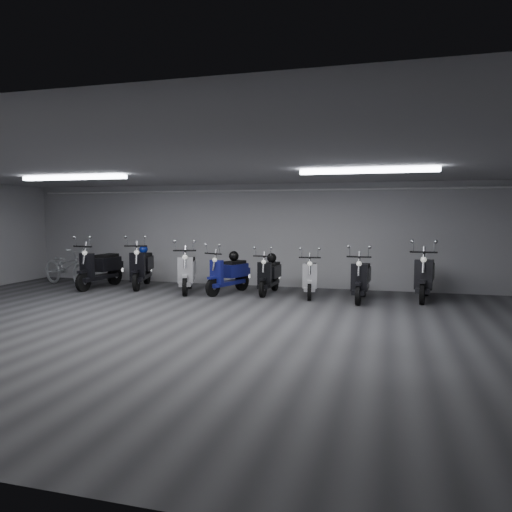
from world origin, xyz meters
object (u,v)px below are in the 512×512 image
(scooter_9, at_px, (425,269))
(helmet_1, at_px, (272,258))
(scooter_1, at_px, (142,261))
(scooter_0, at_px, (99,261))
(scooter_8, at_px, (361,272))
(scooter_5, at_px, (269,269))
(scooter_4, at_px, (228,268))
(helmet_0, at_px, (144,249))
(helmet_2, at_px, (234,256))
(scooter_2, at_px, (187,265))
(scooter_6, at_px, (310,271))
(bicycle, at_px, (66,262))

(scooter_9, height_order, helmet_1, scooter_9)
(scooter_9, bearing_deg, scooter_1, -172.33)
(scooter_1, height_order, scooter_9, scooter_1)
(scooter_1, bearing_deg, scooter_0, -174.73)
(scooter_8, height_order, helmet_1, scooter_8)
(scooter_5, height_order, scooter_8, scooter_8)
(scooter_8, xyz_separation_m, scooter_9, (1.41, 0.50, 0.06))
(scooter_4, xyz_separation_m, helmet_0, (-2.64, 0.59, 0.37))
(helmet_0, bearing_deg, scooter_5, -5.74)
(scooter_4, bearing_deg, scooter_5, 32.82)
(helmet_0, xyz_separation_m, helmet_1, (3.66, -0.14, -0.13))
(scooter_1, height_order, helmet_2, scooter_1)
(scooter_4, bearing_deg, scooter_8, 17.75)
(helmet_1, distance_m, helmet_2, 0.96)
(scooter_1, bearing_deg, scooter_2, -31.21)
(scooter_8, distance_m, helmet_2, 3.21)
(scooter_2, relative_size, helmet_0, 8.03)
(helmet_0, bearing_deg, scooter_1, -73.69)
(scooter_6, height_order, helmet_1, scooter_6)
(scooter_0, height_order, scooter_1, scooter_1)
(scooter_0, xyz_separation_m, scooter_2, (2.53, 0.01, -0.03))
(scooter_4, bearing_deg, helmet_2, 90.00)
(scooter_0, bearing_deg, scooter_8, 4.49)
(helmet_0, bearing_deg, scooter_9, -1.86)
(scooter_2, bearing_deg, helmet_1, -4.18)
(scooter_1, height_order, helmet_1, scooter_1)
(helmet_2, bearing_deg, scooter_8, -6.61)
(scooter_0, xyz_separation_m, scooter_5, (4.60, 0.30, -0.11))
(scooter_0, bearing_deg, scooter_4, 6.26)
(scooter_0, relative_size, scooter_9, 1.00)
(scooter_4, bearing_deg, bicycle, -161.62)
(scooter_4, distance_m, helmet_2, 0.37)
(scooter_1, height_order, scooter_6, scooter_1)
(scooter_6, distance_m, bicycle, 6.85)
(scooter_0, height_order, scooter_4, scooter_0)
(scooter_1, relative_size, helmet_2, 7.65)
(scooter_5, xyz_separation_m, scooter_8, (2.26, -0.37, 0.04))
(scooter_8, relative_size, scooter_9, 0.92)
(scooter_2, bearing_deg, scooter_8, -19.23)
(scooter_2, relative_size, bicycle, 0.93)
(bicycle, distance_m, helmet_2, 4.89)
(scooter_5, bearing_deg, helmet_2, -178.10)
(scooter_9, distance_m, helmet_0, 7.32)
(scooter_4, xyz_separation_m, helmet_1, (1.01, 0.45, 0.24))
(scooter_0, distance_m, scooter_8, 6.86)
(scooter_0, relative_size, scooter_1, 0.99)
(helmet_0, bearing_deg, scooter_2, -22.65)
(scooter_6, relative_size, helmet_0, 7.21)
(scooter_4, bearing_deg, scooter_6, 22.76)
(bicycle, bearing_deg, scooter_2, -73.69)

